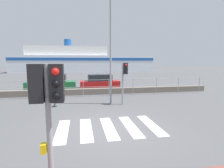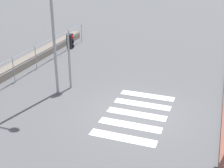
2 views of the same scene
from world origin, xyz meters
TOP-DOWN VIEW (x-y plane):
  - ground_plane at (0.00, 0.00)m, footprint 160.00×160.00m
  - crosswalk at (-0.09, 0.00)m, footprint 4.05×2.40m
  - harbor_fence at (0.00, 6.45)m, footprint 17.53×0.04m
  - traffic_light_far at (1.47, 3.61)m, footprint 0.34×0.32m

SIDE VIEW (x-z plane):
  - ground_plane at x=0.00m, z-range 0.00..0.00m
  - crosswalk at x=-0.09m, z-range 0.00..0.01m
  - harbor_fence at x=0.00m, z-range 0.20..1.52m
  - traffic_light_far at x=1.47m, z-range 0.60..3.15m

